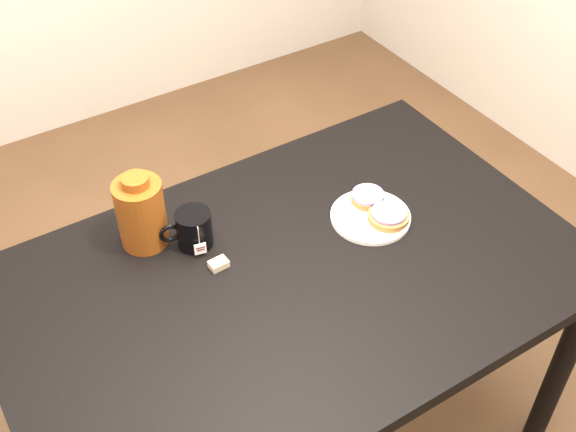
% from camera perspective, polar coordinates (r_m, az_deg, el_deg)
% --- Properties ---
extents(table, '(1.40, 0.90, 0.75)m').
position_cam_1_polar(table, '(1.80, 0.36, -6.31)').
color(table, black).
rests_on(table, ground_plane).
extents(plate, '(0.21, 0.21, 0.02)m').
position_cam_1_polar(plate, '(1.88, 6.54, -0.01)').
color(plate, white).
rests_on(plate, table).
extents(bagel_back, '(0.12, 0.12, 0.03)m').
position_cam_1_polar(bagel_back, '(1.91, 6.32, 1.49)').
color(bagel_back, brown).
rests_on(bagel_back, plate).
extents(bagel_front, '(0.13, 0.13, 0.03)m').
position_cam_1_polar(bagel_front, '(1.87, 7.95, 0.01)').
color(bagel_front, brown).
rests_on(bagel_front, plate).
extents(mug, '(0.14, 0.11, 0.10)m').
position_cam_1_polar(mug, '(1.79, -7.49, -1.03)').
color(mug, black).
rests_on(mug, table).
extents(teabag_pouch, '(0.05, 0.03, 0.02)m').
position_cam_1_polar(teabag_pouch, '(1.75, -5.50, -3.80)').
color(teabag_pouch, '#C6B793').
rests_on(teabag_pouch, table).
extents(bagel_package, '(0.12, 0.12, 0.20)m').
position_cam_1_polar(bagel_package, '(1.79, -11.54, 0.28)').
color(bagel_package, '#5E280C').
rests_on(bagel_package, table).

